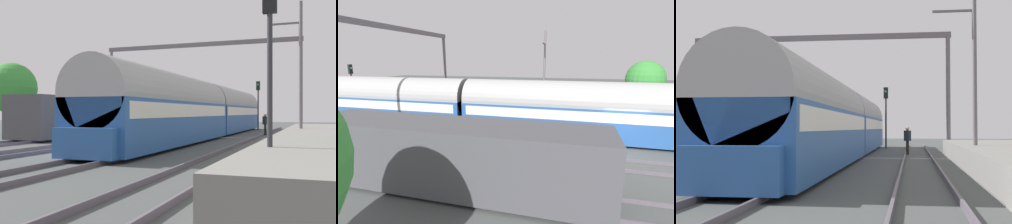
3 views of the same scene
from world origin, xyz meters
The scene contains 14 objects.
ground centered at (0.00, 0.00, 0.00)m, with size 120.00×120.00×0.00m, color #494D4C.
track_far_west centered at (-6.49, 0.00, 0.08)m, with size 1.52×60.00×0.16m.
track_west centered at (-2.16, 0.00, 0.08)m, with size 1.52×60.00×0.16m.
track_east centered at (2.16, 0.00, 0.08)m, with size 1.52×60.00×0.16m.
track_far_east centered at (6.49, 0.00, 0.08)m, with size 1.52×60.00×0.16m.
platform centered at (10.31, 2.00, 0.45)m, with size 4.40×28.00×0.90m.
passenger_train centered at (2.16, 10.95, 1.97)m, with size 2.93×32.85×3.82m.
freight_car centered at (-6.49, 8.01, 1.47)m, with size 2.80×13.00×2.70m.
person_crossing centered at (5.89, 14.79, 1.03)m, with size 0.45×0.45×1.73m.
railway_signal_near centered at (8.65, -6.93, 3.36)m, with size 0.36×0.30×5.28m.
railway_signal_far centered at (4.08, 23.84, 3.17)m, with size 0.36×0.30×4.93m.
catenary_gantry centered at (0.00, 16.26, 5.95)m, with size 17.38×0.28×7.86m.
catenary_pole_east_mid centered at (8.84, 6.02, 4.15)m, with size 1.90×0.20×8.00m.
tree_west_background centered at (-13.35, 8.51, 3.74)m, with size 4.07×4.07×5.79m.
Camera 1 is at (9.85, -17.73, 1.80)m, focal length 43.49 mm.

